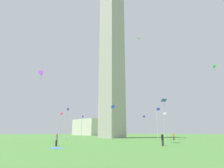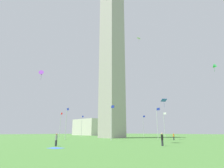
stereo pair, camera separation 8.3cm
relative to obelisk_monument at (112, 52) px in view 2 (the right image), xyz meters
The scene contains 19 objects.
ground_plane 30.27m from the obelisk_monument, ahead, with size 260.00×260.00×0.00m, color #3D6B2D.
obelisk_monument is the anchor object (origin of this frame).
flagpole_n 30.99m from the obelisk_monument, ahead, with size 1.12×0.14×8.29m.
flagpole_ne 30.98m from the obelisk_monument, 44.86° to the left, with size 1.12×0.14×8.29m.
flagpole_e 30.96m from the obelisk_monument, 89.81° to the left, with size 1.12×0.14×8.29m.
flagpole_se 30.94m from the obelisk_monument, 134.86° to the left, with size 1.12×0.14×8.29m.
flagpole_s 30.93m from the obelisk_monument, behind, with size 1.12×0.14×8.29m.
flagpole_sw 30.94m from the obelisk_monument, 134.86° to the right, with size 1.12×0.14×8.29m.
flagpole_w 30.96m from the obelisk_monument, 89.81° to the right, with size 1.12×0.14×8.29m.
flagpole_nw 30.98m from the obelisk_monument, 44.86° to the right, with size 1.12×0.14×8.29m.
person_gray_shirt 46.85m from the obelisk_monument, 56.57° to the right, with size 0.32×0.32×1.70m.
person_orange_shirt 36.82m from the obelisk_monument, ahead, with size 0.32×0.32×1.65m.
person_black_shirt 46.40m from the obelisk_monument, 32.95° to the right, with size 0.32×0.32×1.78m.
kite_green_delta 35.96m from the obelisk_monument, ahead, with size 1.32×1.20×1.76m.
kite_blue_diamond 27.54m from the obelisk_monument, ahead, with size 1.89×1.91×2.28m.
kite_white_diamond 10.78m from the obelisk_monument, 18.49° to the left, with size 1.51×1.55×1.92m.
kite_purple_delta 26.90m from the obelisk_monument, 100.41° to the right, with size 2.11×2.03×2.76m.
distant_building 57.32m from the obelisk_monument, 151.54° to the left, with size 18.89×10.02×9.20m.
picnic_blanket_near_first_person 49.59m from the obelisk_monument, 54.35° to the right, with size 1.80×1.40×0.01m, color blue.
Camera 2 is at (44.57, -43.50, 1.91)m, focal length 29.56 mm.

